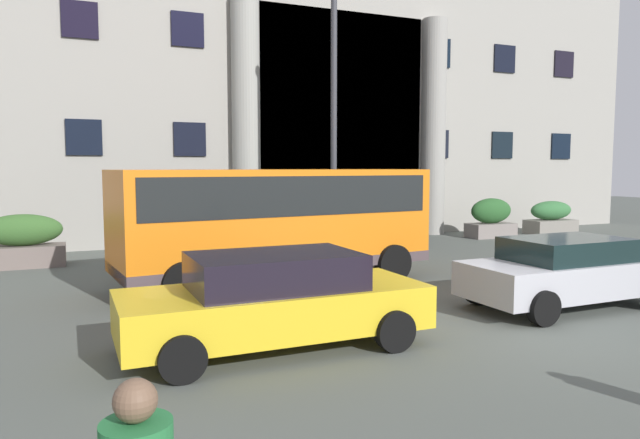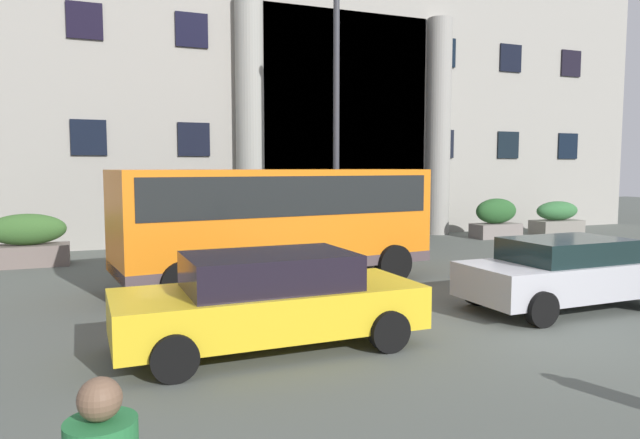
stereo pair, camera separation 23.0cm
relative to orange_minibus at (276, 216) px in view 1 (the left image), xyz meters
name	(u,v)px [view 1 (the left image)]	position (x,y,z in m)	size (l,w,h in m)	color
ground_plane	(543,336)	(2.79, -5.50, -1.66)	(80.00, 64.00, 0.12)	#525851
office_building_facade	(247,36)	(2.81, 11.97, 6.74)	(33.61, 9.75, 16.70)	#99968D
orange_minibus	(276,216)	(0.00, 0.00, 0.00)	(7.39, 3.28, 2.66)	orange
bus_stop_sign	(396,209)	(4.46, 2.10, -0.11)	(0.44, 0.08, 2.40)	#9A9B13
hedge_planter_entrance_right	(551,218)	(13.73, 5.39, -0.96)	(2.09, 0.99, 1.34)	gray
hedge_planter_far_east	(23,242)	(-5.61, 4.87, -0.90)	(2.13, 0.96, 1.45)	#72645E
hedge_planter_east	(286,231)	(1.96, 4.76, -0.92)	(1.93, 0.99, 1.40)	#6E6C57
hedge_planter_far_west	(491,219)	(10.57, 5.27, -0.87)	(1.88, 0.90, 1.52)	gray
hedge_planter_entrance_left	(175,233)	(-1.54, 4.81, -0.85)	(1.83, 0.74, 1.56)	#6C605C
parked_estate_mid	(275,300)	(-1.54, -4.53, -0.86)	(4.58, 2.03, 1.44)	gold
parked_coupe_end	(566,271)	(4.47, -4.32, -0.89)	(4.16, 1.95, 1.36)	#B0B0B7
motorcycle_near_kerb	(230,292)	(-1.72, -2.49, -1.14)	(1.93, 0.71, 0.89)	black
lamppost_plaza_centre	(334,96)	(2.89, 3.13, 3.21)	(0.40, 0.40, 8.34)	#36383F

